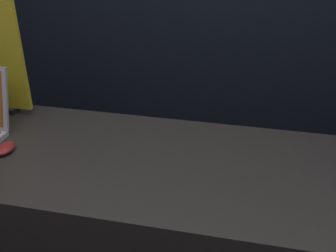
% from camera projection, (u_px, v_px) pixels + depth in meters
% --- Properties ---
extents(mouse_front, '(0.06, 0.10, 0.03)m').
position_uv_depth(mouse_front, '(5.00, 149.00, 1.49)').
color(mouse_front, maroon).
rests_on(mouse_front, display_counter).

